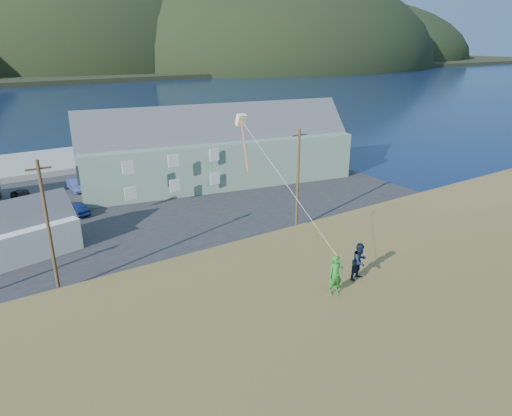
{
  "coord_description": "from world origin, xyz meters",
  "views": [
    {
      "loc": [
        -8.71,
        -30.33,
        17.16
      ],
      "look_at": [
        3.7,
        -11.38,
        8.8
      ],
      "focal_mm": 32.0,
      "sensor_mm": 36.0,
      "label": 1
    }
  ],
  "objects": [
    {
      "name": "waterfront_lot",
      "position": [
        0.0,
        17.0,
        0.06
      ],
      "size": [
        72.0,
        36.0,
        0.12
      ],
      "primitive_type": "cube",
      "color": "#28282B",
      "rests_on": "ground"
    },
    {
      "name": "kite_flyer_green",
      "position": [
        3.12,
        -18.22,
        8.08
      ],
      "size": [
        0.72,
        0.55,
        1.76
      ],
      "primitive_type": "imported",
      "rotation": [
        0.0,
        0.0,
        -0.21
      ],
      "color": "#227D23",
      "rests_on": "hillside"
    },
    {
      "name": "far_hills",
      "position": [
        35.59,
        279.38,
        2.0
      ],
      "size": [
        760.0,
        265.0,
        143.0
      ],
      "color": "black",
      "rests_on": "ground"
    },
    {
      "name": "kite_rig",
      "position": [
        2.54,
        -11.99,
        13.39
      ],
      "size": [
        0.88,
        3.48,
        8.01
      ],
      "color": "#FAE6BE",
      "rests_on": "ground"
    },
    {
      "name": "kite_flyer_navy",
      "position": [
        4.92,
        -17.82,
        8.05
      ],
      "size": [
        0.91,
        0.75,
        1.7
      ],
      "primitive_type": "imported",
      "rotation": [
        0.0,
        0.0,
        0.14
      ],
      "color": "#131C35",
      "rests_on": "hillside"
    },
    {
      "name": "grass_strip",
      "position": [
        0.0,
        -2.0,
        0.05
      ],
      "size": [
        110.0,
        8.0,
        0.1
      ],
      "primitive_type": "cube",
      "color": "#4C3D19",
      "rests_on": "ground"
    },
    {
      "name": "utility_poles",
      "position": [
        -2.04,
        1.5,
        4.93
      ],
      "size": [
        35.28,
        0.24,
        9.76
      ],
      "color": "#47331E",
      "rests_on": "waterfront_lot"
    },
    {
      "name": "shed_white",
      "position": [
        -5.37,
        9.78,
        2.27
      ],
      "size": [
        8.16,
        6.19,
        5.86
      ],
      "rotation": [
        0.0,
        0.0,
        0.2
      ],
      "color": "silver",
      "rests_on": "waterfront_lot"
    },
    {
      "name": "lodge",
      "position": [
        18.04,
        19.39,
        4.54
      ],
      "size": [
        34.73,
        15.68,
        11.8
      ],
      "rotation": [
        0.0,
        0.0,
        -0.2
      ],
      "color": "slate",
      "rests_on": "waterfront_lot"
    },
    {
      "name": "ground",
      "position": [
        0.0,
        0.0,
        0.0
      ],
      "size": [
        900.0,
        900.0,
        0.0
      ],
      "primitive_type": "plane",
      "color": "#0A1638",
      "rests_on": "ground"
    }
  ]
}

